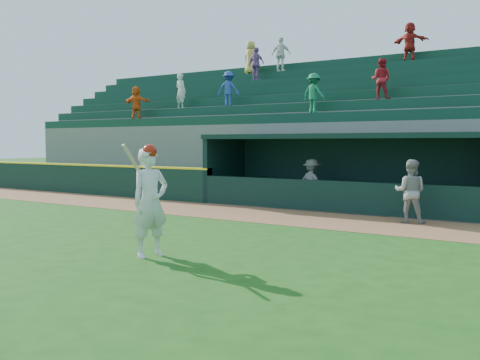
{
  "coord_description": "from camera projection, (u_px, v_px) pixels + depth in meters",
  "views": [
    {
      "loc": [
        6.77,
        -8.86,
        2.17
      ],
      "look_at": [
        0.0,
        1.6,
        1.3
      ],
      "focal_mm": 40.0,
      "sensor_mm": 36.0,
      "label": 1
    }
  ],
  "objects": [
    {
      "name": "stands",
      "position": [
        387.0,
        137.0,
        21.6
      ],
      "size": [
        34.5,
        6.3,
        7.56
      ],
      "color": "slate",
      "rests_on": "ground"
    },
    {
      "name": "wall_stripe_left",
      "position": [
        66.0,
        164.0,
        23.28
      ],
      "size": [
        15.5,
        0.32,
        0.06
      ],
      "primitive_type": "cube",
      "color": "yellow",
      "rests_on": "field_wall_left"
    },
    {
      "name": "dugout_player_front",
      "position": [
        410.0,
        191.0,
        14.41
      ],
      "size": [
        0.92,
        0.76,
        1.72
      ],
      "primitive_type": "imported",
      "rotation": [
        0.0,
        0.0,
        3.28
      ],
      "color": "gray",
      "rests_on": "ground"
    },
    {
      "name": "batter_at_plate",
      "position": [
        150.0,
        201.0,
        10.14
      ],
      "size": [
        0.69,
        0.91,
        2.16
      ],
      "color": "silver",
      "rests_on": "ground"
    },
    {
      "name": "dugout_player_inside",
      "position": [
        312.0,
        182.0,
        18.27
      ],
      "size": [
        1.17,
        0.84,
        1.63
      ],
      "primitive_type": "imported",
      "rotation": [
        0.0,
        0.0,
        2.89
      ],
      "color": "#A4A49F",
      "rests_on": "ground"
    },
    {
      "name": "warning_track",
      "position": [
        302.0,
        218.0,
        15.34
      ],
      "size": [
        40.0,
        3.0,
        0.01
      ],
      "primitive_type": "cube",
      "color": "brown",
      "rests_on": "ground"
    },
    {
      "name": "ground",
      "position": [
        199.0,
        246.0,
        11.24
      ],
      "size": [
        120.0,
        120.0,
        0.0
      ],
      "primitive_type": "plane",
      "color": "#1B4D13",
      "rests_on": "ground"
    },
    {
      "name": "dugout",
      "position": [
        344.0,
        167.0,
        17.85
      ],
      "size": [
        9.4,
        2.8,
        2.46
      ],
      "color": "slate",
      "rests_on": "ground"
    },
    {
      "name": "field_wall_left",
      "position": [
        66.0,
        179.0,
        23.33
      ],
      "size": [
        15.5,
        0.3,
        1.2
      ],
      "primitive_type": "cube",
      "color": "black",
      "rests_on": "ground"
    }
  ]
}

